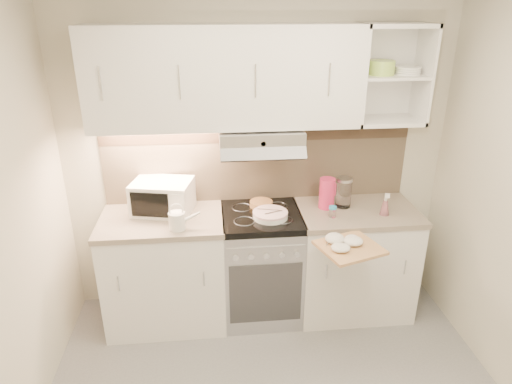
% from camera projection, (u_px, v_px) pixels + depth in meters
% --- Properties ---
extents(room_shell, '(3.04, 2.84, 2.52)m').
position_uv_depth(room_shell, '(278.00, 152.00, 2.50)').
color(room_shell, beige).
rests_on(room_shell, ground).
extents(base_cabinet_left, '(0.90, 0.60, 0.86)m').
position_uv_depth(base_cabinet_left, '(166.00, 272.00, 3.57)').
color(base_cabinet_left, white).
rests_on(base_cabinet_left, ground).
extents(worktop_left, '(0.92, 0.62, 0.04)m').
position_uv_depth(worktop_left, '(162.00, 220.00, 3.39)').
color(worktop_left, gray).
rests_on(worktop_left, base_cabinet_left).
extents(base_cabinet_right, '(0.90, 0.60, 0.86)m').
position_uv_depth(base_cabinet_right, '(353.00, 261.00, 3.71)').
color(base_cabinet_right, white).
rests_on(base_cabinet_right, ground).
extents(worktop_right, '(0.92, 0.62, 0.04)m').
position_uv_depth(worktop_right, '(357.00, 212.00, 3.53)').
color(worktop_right, gray).
rests_on(worktop_right, base_cabinet_right).
extents(electric_range, '(0.60, 0.60, 0.90)m').
position_uv_depth(electric_range, '(261.00, 264.00, 3.63)').
color(electric_range, '#B7B7BC').
rests_on(electric_range, ground).
extents(microwave, '(0.49, 0.41, 0.24)m').
position_uv_depth(microwave, '(163.00, 197.00, 3.45)').
color(microwave, white).
rests_on(microwave, worktop_left).
extents(watering_can, '(0.23, 0.12, 0.20)m').
position_uv_depth(watering_can, '(178.00, 220.00, 3.20)').
color(watering_can, white).
rests_on(watering_can, worktop_left).
extents(plate_stack, '(0.26, 0.26, 0.06)m').
position_uv_depth(plate_stack, '(270.00, 215.00, 3.38)').
color(plate_stack, white).
rests_on(plate_stack, electric_range).
extents(bread_loaf, '(0.18, 0.18, 0.04)m').
position_uv_depth(bread_loaf, '(261.00, 204.00, 3.57)').
color(bread_loaf, '#A27242').
rests_on(bread_loaf, electric_range).
extents(pink_pitcher, '(0.13, 0.12, 0.24)m').
position_uv_depth(pink_pitcher, '(327.00, 193.00, 3.51)').
color(pink_pitcher, '#D52858').
rests_on(pink_pitcher, worktop_right).
extents(glass_jar, '(0.13, 0.13, 0.24)m').
position_uv_depth(glass_jar, '(344.00, 192.00, 3.53)').
color(glass_jar, white).
rests_on(glass_jar, worktop_right).
extents(spice_jar, '(0.06, 0.06, 0.09)m').
position_uv_depth(spice_jar, '(333.00, 212.00, 3.39)').
color(spice_jar, white).
rests_on(spice_jar, worktop_right).
extents(spray_bottle, '(0.07, 0.07, 0.19)m').
position_uv_depth(spray_bottle, '(385.00, 206.00, 3.41)').
color(spray_bottle, pink).
rests_on(spray_bottle, worktop_right).
extents(cutting_board, '(0.48, 0.45, 0.02)m').
position_uv_depth(cutting_board, '(350.00, 248.00, 3.04)').
color(cutting_board, tan).
rests_on(cutting_board, base_cabinet_right).
extents(dish_towel, '(0.24, 0.21, 0.06)m').
position_uv_depth(dish_towel, '(347.00, 242.00, 3.03)').
color(dish_towel, silver).
rests_on(dish_towel, cutting_board).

